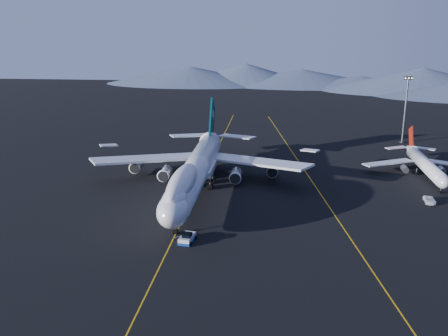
# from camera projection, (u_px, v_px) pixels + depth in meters

# --- Properties ---
(ground) EXTENTS (500.00, 500.00, 0.00)m
(ground) POSITION_uv_depth(u_px,v_px,m) (196.00, 192.00, 126.28)
(ground) COLOR black
(ground) RESTS_ON ground
(taxiway_line_main) EXTENTS (0.25, 220.00, 0.01)m
(taxiway_line_main) POSITION_uv_depth(u_px,v_px,m) (196.00, 192.00, 126.27)
(taxiway_line_main) COLOR #D49C0C
(taxiway_line_main) RESTS_ON ground
(taxiway_line_side) EXTENTS (28.08, 198.09, 0.01)m
(taxiway_line_side) POSITION_uv_depth(u_px,v_px,m) (313.00, 183.00, 132.83)
(taxiway_line_side) COLOR #D49C0C
(taxiway_line_side) RESTS_ON ground
(boeing_747) EXTENTS (59.62, 72.43, 19.37)m
(boeing_747) POSITION_uv_depth(u_px,v_px,m) (196.00, 170.00, 124.69)
(boeing_747) COLOR silver
(boeing_747) RESTS_ON ground
(pushback_tug) EXTENTS (3.29, 5.06, 2.07)m
(pushback_tug) POSITION_uv_depth(u_px,v_px,m) (187.00, 239.00, 97.12)
(pushback_tug) COLOR silver
(pushback_tug) RESTS_ON ground
(second_jet) EXTENTS (33.83, 38.22, 10.88)m
(second_jet) POSITION_uv_depth(u_px,v_px,m) (425.00, 164.00, 138.92)
(second_jet) COLOR silver
(second_jet) RESTS_ON ground
(service_van) EXTENTS (2.67, 5.13, 1.38)m
(service_van) POSITION_uv_depth(u_px,v_px,m) (430.00, 200.00, 118.28)
(service_van) COLOR white
(service_van) RESTS_ON ground
(floodlight_mast) EXTENTS (2.89, 2.17, 23.41)m
(floodlight_mast) POSITION_uv_depth(u_px,v_px,m) (405.00, 110.00, 174.91)
(floodlight_mast) COLOR black
(floodlight_mast) RESTS_ON ground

